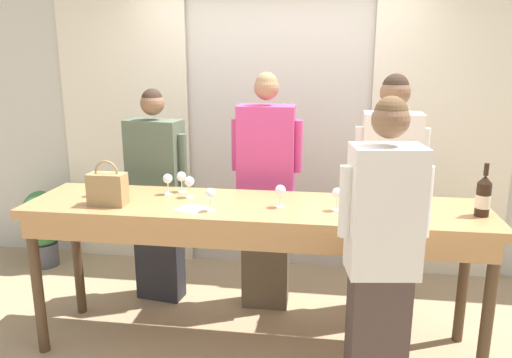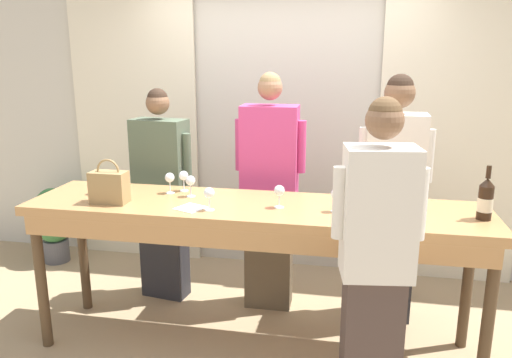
# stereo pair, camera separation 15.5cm
# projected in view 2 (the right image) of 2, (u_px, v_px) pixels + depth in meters

# --- Properties ---
(ground_plane) EXTENTS (18.00, 18.00, 0.00)m
(ground_plane) POSITION_uv_depth(u_px,v_px,m) (254.00, 345.00, 3.45)
(ground_plane) COLOR tan
(wall_back) EXTENTS (12.00, 0.06, 2.80)m
(wall_back) POSITION_uv_depth(u_px,v_px,m) (285.00, 117.00, 4.48)
(wall_back) COLOR beige
(wall_back) RESTS_ON ground_plane
(curtain_panel_left) EXTENTS (1.20, 0.03, 2.69)m
(curtain_panel_left) POSITION_uv_depth(u_px,v_px,m) (135.00, 120.00, 4.70)
(curtain_panel_left) COLOR #EFE5C6
(curtain_panel_left) RESTS_ON ground_plane
(curtain_panel_right) EXTENTS (1.20, 0.03, 2.69)m
(curtain_panel_right) POSITION_uv_depth(u_px,v_px,m) (452.00, 129.00, 4.17)
(curtain_panel_right) COLOR #EFE5C6
(curtain_panel_right) RESTS_ON ground_plane
(tasting_bar) EXTENTS (2.95, 0.68, 1.02)m
(tasting_bar) POSITION_uv_depth(u_px,v_px,m) (253.00, 220.00, 3.20)
(tasting_bar) COLOR #B27F4C
(tasting_bar) RESTS_ON ground_plane
(wine_bottle) EXTENTS (0.09, 0.09, 0.32)m
(wine_bottle) POSITION_uv_depth(u_px,v_px,m) (485.00, 200.00, 2.88)
(wine_bottle) COLOR black
(wine_bottle) RESTS_ON tasting_bar
(handbag) EXTENTS (0.23, 0.12, 0.29)m
(handbag) POSITION_uv_depth(u_px,v_px,m) (109.00, 187.00, 3.20)
(handbag) COLOR #997A4C
(handbag) RESTS_ON tasting_bar
(wine_glass_front_left) EXTENTS (0.07, 0.07, 0.14)m
(wine_glass_front_left) POSITION_uv_depth(u_px,v_px,m) (209.00, 194.00, 3.05)
(wine_glass_front_left) COLOR white
(wine_glass_front_left) RESTS_ON tasting_bar
(wine_glass_front_mid) EXTENTS (0.07, 0.07, 0.14)m
(wine_glass_front_mid) POSITION_uv_depth(u_px,v_px,m) (336.00, 195.00, 3.02)
(wine_glass_front_mid) COLOR white
(wine_glass_front_mid) RESTS_ON tasting_bar
(wine_glass_front_right) EXTENTS (0.07, 0.07, 0.14)m
(wine_glass_front_right) POSITION_uv_depth(u_px,v_px,m) (184.00, 176.00, 3.48)
(wine_glass_front_right) COLOR white
(wine_glass_front_right) RESTS_ON tasting_bar
(wine_glass_center_left) EXTENTS (0.07, 0.07, 0.14)m
(wine_glass_center_left) POSITION_uv_depth(u_px,v_px,m) (279.00, 191.00, 3.10)
(wine_glass_center_left) COLOR white
(wine_glass_center_left) RESTS_ON tasting_bar
(wine_glass_center_mid) EXTENTS (0.07, 0.07, 0.14)m
(wine_glass_center_mid) POSITION_uv_depth(u_px,v_px,m) (170.00, 178.00, 3.43)
(wine_glass_center_mid) COLOR white
(wine_glass_center_mid) RESTS_ON tasting_bar
(wine_glass_center_right) EXTENTS (0.07, 0.07, 0.14)m
(wine_glass_center_right) POSITION_uv_depth(u_px,v_px,m) (98.00, 179.00, 3.41)
(wine_glass_center_right) COLOR white
(wine_glass_center_right) RESTS_ON tasting_bar
(wine_glass_back_left) EXTENTS (0.07, 0.07, 0.14)m
(wine_glass_back_left) POSITION_uv_depth(u_px,v_px,m) (190.00, 181.00, 3.34)
(wine_glass_back_left) COLOR white
(wine_glass_back_left) RESTS_ON tasting_bar
(wine_glass_back_mid) EXTENTS (0.07, 0.07, 0.14)m
(wine_glass_back_mid) POSITION_uv_depth(u_px,v_px,m) (422.00, 194.00, 3.04)
(wine_glass_back_mid) COLOR white
(wine_glass_back_mid) RESTS_ON tasting_bar
(napkin) EXTENTS (0.21, 0.21, 0.00)m
(napkin) POSITION_uv_depth(u_px,v_px,m) (191.00, 208.00, 3.11)
(napkin) COLOR white
(napkin) RESTS_ON tasting_bar
(guest_olive_jacket) EXTENTS (0.54, 0.28, 1.70)m
(guest_olive_jacket) POSITION_uv_depth(u_px,v_px,m) (162.00, 194.00, 3.96)
(guest_olive_jacket) COLOR #28282D
(guest_olive_jacket) RESTS_ON ground_plane
(guest_pink_top) EXTENTS (0.53, 0.24, 1.83)m
(guest_pink_top) POSITION_uv_depth(u_px,v_px,m) (270.00, 193.00, 3.79)
(guest_pink_top) COLOR brown
(guest_pink_top) RESTS_ON ground_plane
(guest_cream_sweater) EXTENTS (0.52, 0.27, 1.82)m
(guest_cream_sweater) POSITION_uv_depth(u_px,v_px,m) (392.00, 198.00, 3.62)
(guest_cream_sweater) COLOR #28282D
(guest_cream_sweater) RESTS_ON ground_plane
(host_pouring) EXTENTS (0.47, 0.29, 1.76)m
(host_pouring) POSITION_uv_depth(u_px,v_px,m) (376.00, 265.00, 2.56)
(host_pouring) COLOR #473833
(host_pouring) RESTS_ON ground_plane
(potted_plant) EXTENTS (0.38, 0.38, 0.73)m
(potted_plant) POSITION_uv_depth(u_px,v_px,m) (54.00, 221.00, 4.75)
(potted_plant) COLOR #4C4C51
(potted_plant) RESTS_ON ground_plane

